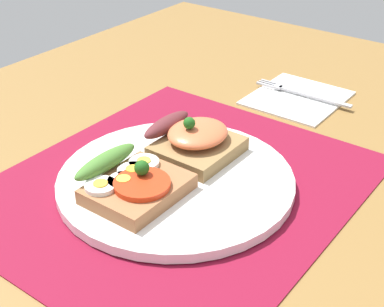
% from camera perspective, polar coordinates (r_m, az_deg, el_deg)
% --- Properties ---
extents(ground_plane, '(1.20, 0.90, 0.03)m').
position_cam_1_polar(ground_plane, '(0.64, -1.62, -4.59)').
color(ground_plane, olive).
extents(placemat, '(0.41, 0.36, 0.00)m').
position_cam_1_polar(placemat, '(0.63, -1.64, -3.29)').
color(placemat, maroon).
rests_on(placemat, ground_plane).
extents(plate, '(0.26, 0.26, 0.01)m').
position_cam_1_polar(plate, '(0.62, -1.65, -2.75)').
color(plate, white).
rests_on(plate, placemat).
extents(sandwich_egg_tomato, '(0.10, 0.10, 0.04)m').
position_cam_1_polar(sandwich_egg_tomato, '(0.59, -6.15, -2.89)').
color(sandwich_egg_tomato, '#9E663F').
rests_on(sandwich_egg_tomato, plate).
extents(sandwich_salmon, '(0.09, 0.10, 0.05)m').
position_cam_1_polar(sandwich_salmon, '(0.66, 0.19, 1.44)').
color(sandwich_salmon, olive).
rests_on(sandwich_salmon, plate).
extents(napkin, '(0.14, 0.12, 0.01)m').
position_cam_1_polar(napkin, '(0.84, 10.66, 5.64)').
color(napkin, white).
rests_on(napkin, ground_plane).
extents(fork, '(0.02, 0.15, 0.00)m').
position_cam_1_polar(fork, '(0.85, 10.89, 6.09)').
color(fork, '#B7B7BC').
rests_on(fork, napkin).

